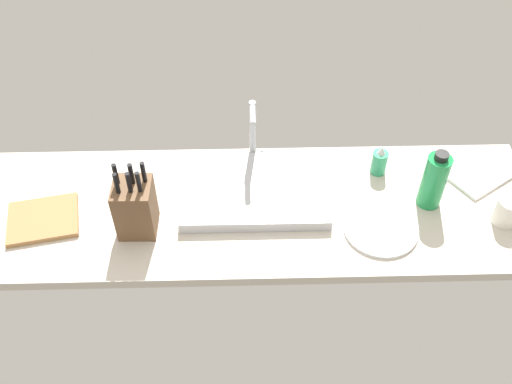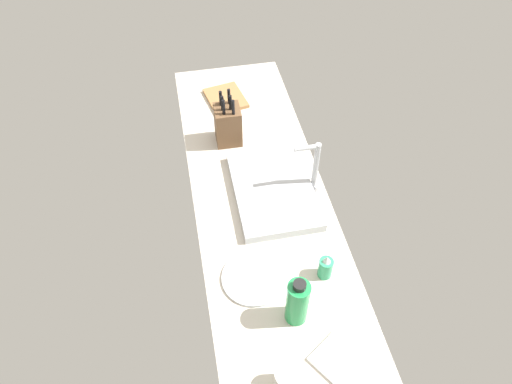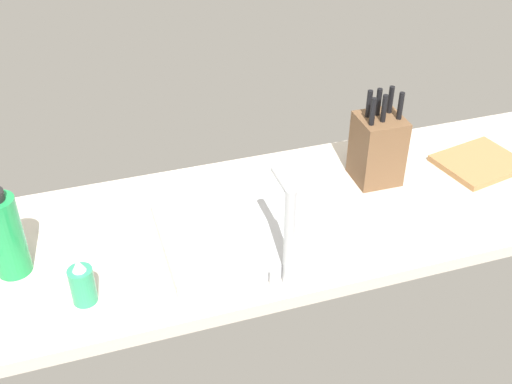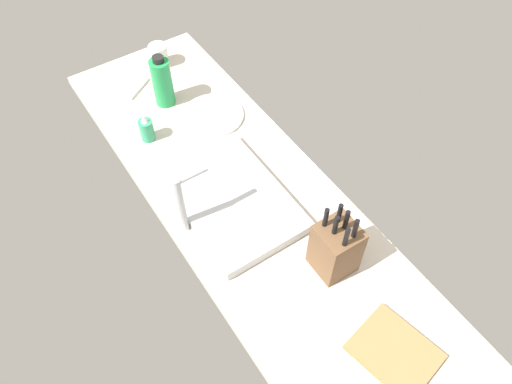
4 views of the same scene
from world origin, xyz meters
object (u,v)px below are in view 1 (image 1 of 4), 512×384
Objects in this scene: sink_basin at (255,190)px; faucet at (253,129)px; soap_bottle at (379,162)px; water_bottle at (434,180)px; cutting_board at (43,219)px; coffee_mug at (507,211)px; dinner_plate at (381,228)px; knife_block at (135,207)px; dish_towel at (479,176)px.

sink_basin is 1.93× the size of faucet.
water_bottle reaches higher than soap_bottle.
cutting_board is 2.33× the size of coffee_mug.
knife_block is at bearing 177.92° from dinner_plate.
faucet is 1.05× the size of dinner_plate.
coffee_mug is at bearing -32.75° from soap_bottle.
cutting_board is at bearing 174.88° from knife_block.
faucet is at bearing 172.19° from dish_towel.
water_bottle is at bearing -151.68° from dish_towel.
soap_bottle is at bearing 17.18° from knife_block.
cutting_board is at bearing -173.64° from dish_towel.
dish_towel is (115.53, 19.73, -9.28)cm from knife_block.
faucet reaches higher than dish_towel.
knife_block reaches higher than sink_basin.
knife_block reaches higher than water_bottle.
water_bottle reaches higher than dinner_plate.
soap_bottle is at bearing 12.96° from sink_basin.
dinner_plate is at bearing -1.13° from knife_block.
knife_block is 2.78× the size of coffee_mug.
cutting_board is 1.10× the size of dish_towel.
knife_block is (-37.29, -13.51, 7.86)cm from sink_basin.
cutting_board is 126.99cm from water_bottle.
dish_towel is (146.98, 16.39, -0.30)cm from cutting_board.
knife_block is 1.10× the size of dinner_plate.
dish_towel is 20.54cm from coffee_mug.
coffee_mug reaches higher than sink_basin.
dish_towel is at bearing 28.32° from water_bottle.
sink_basin is 2.21× the size of water_bottle.
sink_basin is 2.43× the size of dish_towel.
dish_towel is at bearing 30.53° from dinner_plate.
knife_block is 117.76cm from coffee_mug.
dinner_plate is 40.63cm from coffee_mug.
soap_bottle reaches higher than dinner_plate.
sink_basin is 2.20× the size of cutting_board.
faucet is 75.07cm from cutting_board.
coffee_mug is at bearing -9.73° from sink_basin.
water_bottle is (126.53, 5.37, 9.39)cm from cutting_board.
sink_basin is at bearing 157.82° from dinner_plate.
knife_block is 95.48cm from water_bottle.
water_bottle is at bearing 6.18° from knife_block.
faucet is at bearing 21.56° from cutting_board.
sink_basin is at bearing -175.45° from dish_towel.
dinner_plate and dish_towel have the same top height.
water_bottle is 2.33× the size of coffee_mug.
knife_block is 2.29× the size of soap_bottle.
dinner_plate is at bearing -22.18° from sink_basin.
cutting_board is 114.01cm from soap_bottle.
knife_block is 117.57cm from dish_towel.
dish_towel is (20.45, 11.02, -9.69)cm from water_bottle.
faucet is at bearing 140.31° from dinner_plate.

